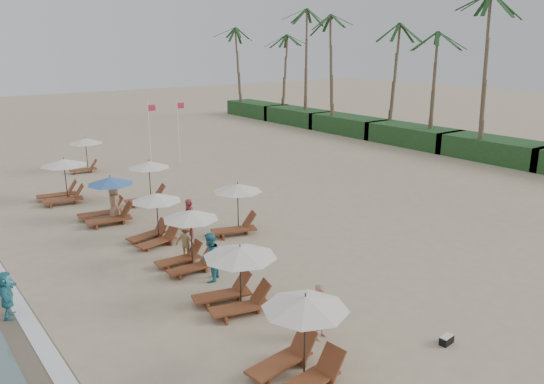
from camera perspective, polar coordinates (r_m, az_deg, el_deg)
ground at (r=21.39m, az=7.94°, el=-7.42°), size 160.00×160.00×0.00m
shrub_hedge at (r=46.45m, az=14.81°, el=5.86°), size 3.20×53.00×1.60m
palm_row at (r=46.35m, az=14.65°, el=17.18°), size 7.00×52.00×12.30m
lounger_station_0 at (r=13.94m, az=2.77°, el=-15.51°), size 2.59×2.25×2.27m
lounger_station_1 at (r=17.41m, az=-4.00°, el=-8.97°), size 2.71×2.43×2.05m
lounger_station_2 at (r=20.42m, az=-9.09°, el=-5.01°), size 2.39×2.13×2.31m
lounger_station_3 at (r=23.29m, az=-12.57°, el=-2.67°), size 2.41×2.14×2.20m
lounger_station_4 at (r=26.69m, az=-17.31°, el=-0.96°), size 2.71×2.29×2.17m
lounger_station_5 at (r=30.80m, az=-21.63°, el=1.12°), size 2.80×2.45×2.34m
inland_station_0 at (r=23.94m, az=-3.88°, el=-1.32°), size 2.77×2.24×2.22m
inland_station_1 at (r=29.17m, az=-13.23°, el=1.35°), size 2.81×2.24×2.22m
inland_station_2 at (r=37.47m, az=-19.42°, el=4.29°), size 2.53×2.24×2.22m
beachgoer_near at (r=15.85m, az=5.27°, el=-12.63°), size 0.70×0.55×1.69m
beachgoer_mid_a at (r=19.39m, az=-6.65°, el=-6.94°), size 1.12×1.11×1.83m
beachgoer_mid_b at (r=21.53m, az=-9.16°, el=-5.17°), size 1.02×1.11×1.50m
beachgoer_far_a at (r=23.51m, az=-8.83°, el=-2.89°), size 0.66×1.15×1.85m
beachgoer_far_b at (r=26.92m, az=-16.52°, el=-1.08°), size 0.72×0.95×1.73m
waterline_walker at (r=18.80m, az=-26.51°, el=-9.82°), size 0.88×1.51×1.55m
duffel_bag at (r=16.63m, az=18.17°, el=-14.78°), size 0.48×0.27×0.26m
flag_pole_near at (r=36.10m, az=-12.95°, el=6.10°), size 0.59×0.08×4.62m
flag_pole_far at (r=38.29m, az=-9.98°, el=6.69°), size 0.60×0.08×4.49m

